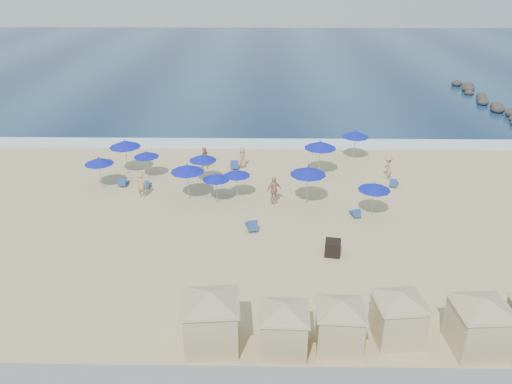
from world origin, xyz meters
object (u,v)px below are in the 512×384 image
(umbrella_10, at_px, (374,187))
(beachgoer_2, at_px, (274,190))
(umbrella_6, at_px, (216,177))
(umbrella_5, at_px, (237,173))
(cabana_2, at_px, (340,317))
(beachgoer_0, at_px, (141,185))
(cabana_1, at_px, (284,320))
(beachgoer_3, at_px, (388,167))
(umbrella_1, at_px, (99,161))
(umbrella_2, at_px, (146,154))
(umbrella_8, at_px, (308,171))
(cabana_4, at_px, (481,317))
(beachgoer_1, at_px, (205,158))
(umbrella_3, at_px, (187,168))
(umbrella_0, at_px, (125,144))
(umbrella_4, at_px, (203,157))
(rock_jetty, at_px, (503,111))
(umbrella_9, at_px, (356,134))
(beachgoer_4, at_px, (243,157))
(cabana_3, at_px, (399,309))
(cabana_0, at_px, (211,312))
(umbrella_7, at_px, (320,145))
(trash_bin, at_px, (333,248))

(umbrella_10, xyz_separation_m, beachgoer_2, (-6.18, 1.68, -1.07))
(beachgoer_2, bearing_deg, umbrella_6, 146.29)
(umbrella_5, bearing_deg, cabana_2, -70.85)
(beachgoer_0, bearing_deg, beachgoer_2, -174.37)
(cabana_1, bearing_deg, beachgoer_3, 65.12)
(umbrella_1, relative_size, umbrella_2, 1.10)
(umbrella_8, distance_m, beachgoer_3, 7.63)
(cabana_4, relative_size, umbrella_10, 1.95)
(umbrella_8, bearing_deg, beachgoer_1, 140.75)
(umbrella_3, xyz_separation_m, beachgoer_0, (-3.24, 0.31, -1.37))
(umbrella_0, relative_size, beachgoer_2, 1.42)
(cabana_1, relative_size, umbrella_4, 1.80)
(cabana_2, bearing_deg, rock_jetty, 57.79)
(umbrella_9, relative_size, beachgoer_4, 1.56)
(beachgoer_2, bearing_deg, umbrella_1, 137.70)
(umbrella_3, bearing_deg, umbrella_5, 5.39)
(umbrella_1, distance_m, umbrella_9, 19.61)
(umbrella_1, bearing_deg, cabana_1, -52.40)
(umbrella_2, distance_m, umbrella_9, 16.34)
(cabana_3, relative_size, umbrella_9, 1.68)
(beachgoer_2, bearing_deg, cabana_0, -133.20)
(beachgoer_2, bearing_deg, umbrella_8, -31.79)
(cabana_4, height_order, beachgoer_2, cabana_4)
(cabana_0, bearing_deg, cabana_1, -4.29)
(cabana_1, height_order, umbrella_8, umbrella_8)
(umbrella_2, height_order, umbrella_4, umbrella_4)
(umbrella_3, distance_m, umbrella_7, 10.19)
(cabana_3, bearing_deg, beachgoer_3, 78.70)
(umbrella_8, bearing_deg, umbrella_4, 155.95)
(umbrella_6, xyz_separation_m, umbrella_10, (9.97, -1.83, 0.19))
(umbrella_7, height_order, beachgoer_0, umbrella_7)
(cabana_0, xyz_separation_m, umbrella_3, (-2.89, 13.97, 0.54))
(beachgoer_4, bearing_deg, beachgoer_1, -75.21)
(umbrella_6, height_order, beachgoer_1, umbrella_6)
(cabana_0, height_order, umbrella_4, cabana_0)
(cabana_2, xyz_separation_m, umbrella_2, (-11.74, 17.52, 0.38))
(trash_bin, height_order, beachgoer_3, beachgoer_3)
(umbrella_8, xyz_separation_m, beachgoer_2, (-2.20, 0.02, -1.41))
(umbrella_1, distance_m, beachgoer_4, 10.69)
(umbrella_7, distance_m, beachgoer_2, 6.19)
(rock_jetty, xyz_separation_m, umbrella_5, (-26.63, -20.16, 1.45))
(beachgoer_4, bearing_deg, umbrella_0, -72.75)
(cabana_4, relative_size, beachgoer_4, 2.86)
(beachgoer_0, relative_size, beachgoer_1, 1.03)
(umbrella_8, relative_size, beachgoer_1, 1.60)
(umbrella_8, xyz_separation_m, beachgoer_0, (-11.15, 0.88, -1.48))
(cabana_3, relative_size, umbrella_3, 1.60)
(cabana_2, bearing_deg, umbrella_5, 109.15)
(cabana_1, relative_size, umbrella_9, 1.66)
(cabana_2, height_order, umbrella_1, cabana_2)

